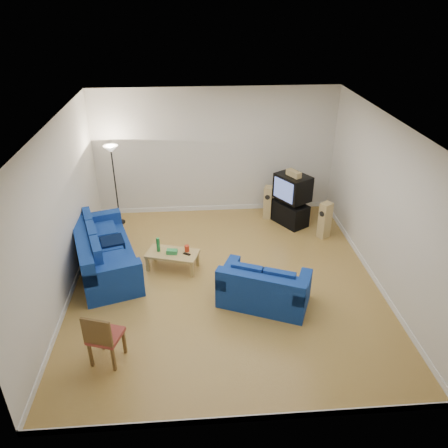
{
  "coord_description": "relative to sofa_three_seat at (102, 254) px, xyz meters",
  "views": [
    {
      "loc": [
        -0.58,
        -7.15,
        5.21
      ],
      "look_at": [
        0.0,
        0.4,
        1.1
      ],
      "focal_mm": 35.0,
      "sensor_mm": 36.0,
      "label": 1
    }
  ],
  "objects": [
    {
      "name": "room",
      "position": [
        2.52,
        -0.64,
        1.19
      ],
      "size": [
        6.01,
        6.51,
        3.21
      ],
      "color": "brown",
      "rests_on": "ground"
    },
    {
      "name": "sofa_three_seat",
      "position": [
        0.0,
        0.0,
        0.0
      ],
      "size": [
        1.78,
        2.7,
        0.96
      ],
      "rotation": [
        0.0,
        0.0,
        -1.27
      ],
      "color": "navy",
      "rests_on": "ground"
    },
    {
      "name": "sofa_loveseat",
      "position": [
        3.16,
        -1.39,
        -0.05
      ],
      "size": [
        1.84,
        1.46,
        0.81
      ],
      "rotation": [
        0.0,
        0.0,
        -0.4
      ],
      "color": "navy",
      "rests_on": "ground"
    },
    {
      "name": "coffee_table",
      "position": [
        1.45,
        -0.09,
        -0.03
      ],
      "size": [
        1.16,
        0.81,
        0.38
      ],
      "rotation": [
        0.0,
        0.0,
        -0.3
      ],
      "color": "tan",
      "rests_on": "ground"
    },
    {
      "name": "bottle",
      "position": [
        1.17,
        -0.0,
        0.18
      ],
      "size": [
        0.07,
        0.07,
        0.31
      ],
      "primitive_type": "cylinder",
      "rotation": [
        0.0,
        0.0,
        -0.02
      ],
      "color": "#197233",
      "rests_on": "coffee_table"
    },
    {
      "name": "tissue_box",
      "position": [
        1.45,
        -0.12,
        0.07
      ],
      "size": [
        0.23,
        0.15,
        0.09
      ],
      "primitive_type": "cube",
      "rotation": [
        0.0,
        0.0,
        -0.16
      ],
      "color": "green",
      "rests_on": "coffee_table"
    },
    {
      "name": "red_canister",
      "position": [
        1.76,
        -0.05,
        0.09
      ],
      "size": [
        0.1,
        0.1,
        0.14
      ],
      "primitive_type": "cylinder",
      "rotation": [
        0.0,
        0.0,
        0.03
      ],
      "color": "red",
      "rests_on": "coffee_table"
    },
    {
      "name": "remote",
      "position": [
        1.75,
        -0.18,
        0.04
      ],
      "size": [
        0.16,
        0.12,
        0.02
      ],
      "primitive_type": "cube",
      "rotation": [
        0.0,
        0.0,
        -0.52
      ],
      "color": "black",
      "rests_on": "coffee_table"
    },
    {
      "name": "tv_stand",
      "position": [
        4.3,
        1.73,
        -0.08
      ],
      "size": [
        0.91,
        1.04,
        0.55
      ],
      "primitive_type": "cube",
      "rotation": [
        0.0,
        0.0,
        -1.01
      ],
      "color": "black",
      "rests_on": "ground"
    },
    {
      "name": "av_receiver",
      "position": [
        4.3,
        1.75,
        0.24
      ],
      "size": [
        0.53,
        0.52,
        0.1
      ],
      "primitive_type": "cube",
      "rotation": [
        0.0,
        0.0,
        -0.7
      ],
      "color": "black",
      "rests_on": "tv_stand"
    },
    {
      "name": "television",
      "position": [
        4.33,
        1.75,
        0.6
      ],
      "size": [
        0.92,
        0.99,
        0.62
      ],
      "rotation": [
        0.0,
        0.0,
        -1.03
      ],
      "color": "black",
      "rests_on": "av_receiver"
    },
    {
      "name": "centre_speaker",
      "position": [
        4.32,
        1.69,
        0.98
      ],
      "size": [
        0.33,
        0.42,
        0.14
      ],
      "primitive_type": "cube",
      "rotation": [
        0.0,
        0.0,
        -1.06
      ],
      "color": "tan",
      "rests_on": "television"
    },
    {
      "name": "speaker_left",
      "position": [
        3.81,
        2.06,
        0.07
      ],
      "size": [
        0.27,
        0.3,
        0.85
      ],
      "rotation": [
        0.0,
        0.0,
        -0.33
      ],
      "color": "tan",
      "rests_on": "ground"
    },
    {
      "name": "speaker_right",
      "position": [
        4.96,
        0.97,
        0.09
      ],
      "size": [
        0.33,
        0.31,
        0.88
      ],
      "rotation": [
        0.0,
        0.0,
        -0.99
      ],
      "color": "tan",
      "rests_on": "ground"
    },
    {
      "name": "floor_lamp",
      "position": [
        0.07,
        2.06,
        1.3
      ],
      "size": [
        0.34,
        0.34,
        2.01
      ],
      "color": "black",
      "rests_on": "ground"
    },
    {
      "name": "dining_chair",
      "position": [
        0.48,
        -2.65,
        0.19
      ],
      "size": [
        0.59,
        0.59,
        0.98
      ],
      "rotation": [
        0.0,
        0.0,
        -0.31
      ],
      "color": "brown",
      "rests_on": "ground"
    }
  ]
}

